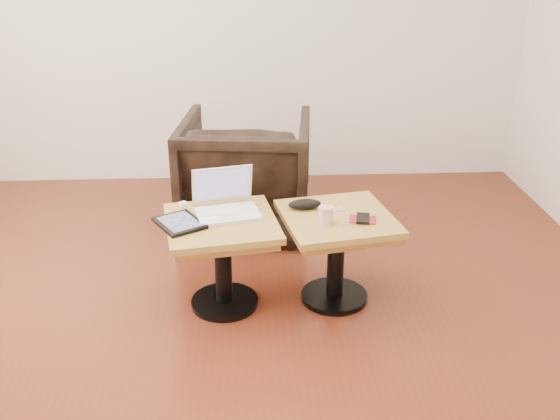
{
  "coord_description": "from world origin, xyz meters",
  "views": [
    {
      "loc": [
        0.12,
        -2.57,
        1.86
      ],
      "look_at": [
        0.27,
        0.33,
        0.56
      ],
      "focal_mm": 40.0,
      "sensor_mm": 36.0,
      "label": 1
    }
  ],
  "objects_px": {
    "side_table_left": "(222,242)",
    "striped_cup": "(326,216)",
    "side_table_right": "(337,237)",
    "armchair": "(246,173)",
    "laptop": "(226,204)"
  },
  "relations": [
    {
      "from": "side_table_left",
      "to": "side_table_right",
      "type": "relative_size",
      "value": 0.99
    },
    {
      "from": "side_table_right",
      "to": "armchair",
      "type": "relative_size",
      "value": 0.77
    },
    {
      "from": "side_table_left",
      "to": "side_table_right",
      "type": "bearing_deg",
      "value": -7.15
    },
    {
      "from": "side_table_right",
      "to": "laptop",
      "type": "distance_m",
      "value": 0.61
    },
    {
      "from": "armchair",
      "to": "side_table_right",
      "type": "bearing_deg",
      "value": 122.36
    },
    {
      "from": "side_table_left",
      "to": "striped_cup",
      "type": "bearing_deg",
      "value": -17.76
    },
    {
      "from": "armchair",
      "to": "laptop",
      "type": "bearing_deg",
      "value": 89.6
    },
    {
      "from": "side_table_right",
      "to": "striped_cup",
      "type": "distance_m",
      "value": 0.22
    },
    {
      "from": "side_table_right",
      "to": "armchair",
      "type": "height_order",
      "value": "armchair"
    },
    {
      "from": "laptop",
      "to": "striped_cup",
      "type": "bearing_deg",
      "value": -32.1
    },
    {
      "from": "side_table_right",
      "to": "armchair",
      "type": "xyz_separation_m",
      "value": [
        -0.48,
        0.97,
        0.01
      ]
    },
    {
      "from": "side_table_left",
      "to": "striped_cup",
      "type": "relative_size",
      "value": 6.74
    },
    {
      "from": "side_table_right",
      "to": "laptop",
      "type": "xyz_separation_m",
      "value": [
        -0.58,
        0.07,
        0.17
      ]
    },
    {
      "from": "side_table_right",
      "to": "armchair",
      "type": "bearing_deg",
      "value": 105.35
    },
    {
      "from": "laptop",
      "to": "armchair",
      "type": "relative_size",
      "value": 0.44
    }
  ]
}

